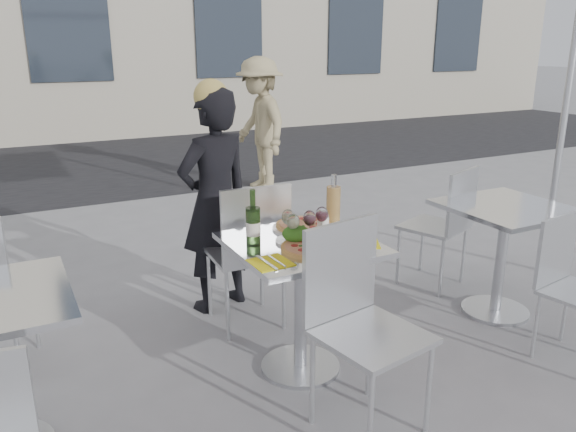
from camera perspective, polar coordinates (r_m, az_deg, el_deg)
name	(u,v)px	position (r m, az deg, el deg)	size (l,w,h in m)	color
ground	(300,368)	(3.25, 1.26, -15.17)	(80.00, 80.00, 0.00)	slate
street_asphalt	(99,162)	(9.18, -18.63, 5.26)	(24.00, 5.00, 0.00)	black
main_table	(301,279)	(3.00, 1.32, -6.43)	(0.72, 0.72, 0.75)	#B7BABF
side_table_right	(503,237)	(3.90, 21.04, -1.97)	(0.72, 0.72, 0.75)	#B7BABF
chair_far	(250,245)	(3.43, -3.86, -2.94)	(0.45, 0.47, 0.95)	silver
chair_near	(357,310)	(2.62, 7.02, -9.45)	(0.51, 0.52, 0.97)	silver
side_chair_rfar	(446,218)	(4.21, 15.76, -0.20)	(0.53, 0.54, 0.90)	silver
side_chair_rnear	(570,277)	(3.53, 26.75, -5.56)	(0.43, 0.44, 0.82)	silver
woman_diner	(215,202)	(3.72, -7.41, 1.40)	(0.54, 0.36, 1.48)	black
pedestrian_b	(260,124)	(6.95, -2.87, 9.30)	(1.04, 0.60, 1.60)	#9C8D64
pizza_near	(311,247)	(2.82, 2.38, -3.21)	(0.31, 0.31, 0.02)	#E3AE58
pizza_far	(304,226)	(3.12, 1.60, -1.04)	(0.35, 0.35, 0.03)	white
salad_plate	(297,235)	(2.91, 0.87, -1.99)	(0.22, 0.22, 0.09)	white
wine_bottle	(253,224)	(2.85, -3.57, -0.81)	(0.07, 0.08, 0.29)	#30531F
carafe	(333,204)	(3.19, 4.63, 1.21)	(0.08, 0.08, 0.29)	#E7B662
sugar_shaker	(323,224)	(3.05, 3.58, -0.77)	(0.06, 0.06, 0.11)	white
wineglass_white_a	(293,223)	(2.88, 0.52, -0.68)	(0.07, 0.07, 0.16)	white
wineglass_white_b	(288,218)	(2.95, -0.01, -0.20)	(0.07, 0.07, 0.16)	white
wineglass_red_a	(310,219)	(2.94, 2.21, -0.32)	(0.07, 0.07, 0.16)	white
wineglass_red_b	(322,215)	(3.01, 3.46, 0.07)	(0.07, 0.07, 0.16)	white
napkin_left	(270,262)	(2.65, -1.81, -4.72)	(0.19, 0.20, 0.01)	#FFF916
napkin_right	(361,242)	(2.94, 7.44, -2.65)	(0.24, 0.24, 0.01)	#FFF916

